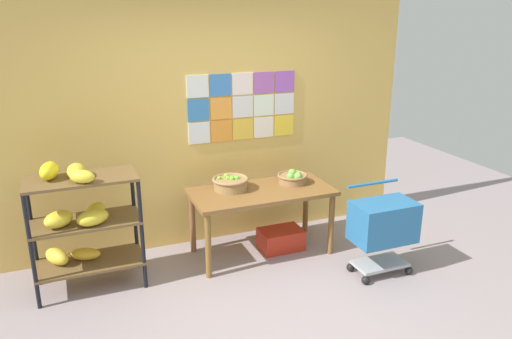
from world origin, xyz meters
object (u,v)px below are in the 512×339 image
object	(u,v)px
fruit_basket_centre	(230,183)
fruit_basket_right	(293,177)
banana_shelf_unit	(79,217)
display_table	(262,198)
produce_crate_under_table	(281,239)
shopping_cart	(383,225)

from	to	relation	value
fruit_basket_centre	fruit_basket_right	world-z (taller)	fruit_basket_right
banana_shelf_unit	fruit_basket_centre	bearing A→B (deg)	6.95
display_table	produce_crate_under_table	xyz separation A→B (m)	(0.22, 0.00, -0.50)
produce_crate_under_table	fruit_basket_right	bearing A→B (deg)	23.71
banana_shelf_unit	shopping_cart	bearing A→B (deg)	-16.20
shopping_cart	fruit_basket_right	bearing A→B (deg)	125.05
produce_crate_under_table	fruit_basket_centre	bearing A→B (deg)	165.76
fruit_basket_centre	shopping_cart	xyz separation A→B (m)	(1.19, -0.95, -0.26)
banana_shelf_unit	produce_crate_under_table	size ratio (longest dim) A/B	2.70
banana_shelf_unit	fruit_basket_right	distance (m)	2.14
fruit_basket_right	banana_shelf_unit	bearing A→B (deg)	-176.84
banana_shelf_unit	shopping_cart	xyz separation A→B (m)	(2.66, -0.77, -0.19)
display_table	produce_crate_under_table	size ratio (longest dim) A/B	3.21
banana_shelf_unit	display_table	world-z (taller)	banana_shelf_unit
display_table	shopping_cart	distance (m)	1.23
banana_shelf_unit	fruit_basket_right	size ratio (longest dim) A/B	3.83
banana_shelf_unit	fruit_basket_centre	xyz separation A→B (m)	(1.47, 0.18, 0.07)
fruit_basket_centre	shopping_cart	size ratio (longest dim) A/B	0.42
fruit_basket_centre	shopping_cart	distance (m)	1.55
display_table	shopping_cart	size ratio (longest dim) A/B	1.66
fruit_basket_right	produce_crate_under_table	size ratio (longest dim) A/B	0.70
fruit_basket_right	shopping_cart	bearing A→B (deg)	-59.52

